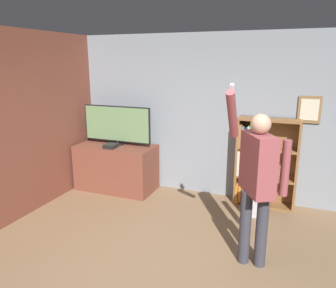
{
  "coord_description": "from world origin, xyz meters",
  "views": [
    {
      "loc": [
        1.21,
        -2.53,
        2.27
      ],
      "look_at": [
        -0.4,
        1.57,
        1.14
      ],
      "focal_mm": 35.0,
      "sensor_mm": 36.0,
      "label": 1
    }
  ],
  "objects_px": {
    "person": "(257,176)",
    "waste_bin": "(252,202)",
    "television": "(117,125)",
    "bookshelf": "(260,162)",
    "game_console": "(111,146)"
  },
  "relations": [
    {
      "from": "person",
      "to": "waste_bin",
      "type": "xyz_separation_m",
      "value": [
        -0.17,
        1.29,
        -0.88
      ]
    },
    {
      "from": "television",
      "to": "person",
      "type": "relative_size",
      "value": 0.62
    },
    {
      "from": "bookshelf",
      "to": "person",
      "type": "relative_size",
      "value": 0.69
    },
    {
      "from": "television",
      "to": "bookshelf",
      "type": "distance_m",
      "value": 2.5
    },
    {
      "from": "television",
      "to": "person",
      "type": "bearing_deg",
      "value": -30.16
    },
    {
      "from": "person",
      "to": "television",
      "type": "bearing_deg",
      "value": -150.28
    },
    {
      "from": "television",
      "to": "waste_bin",
      "type": "bearing_deg",
      "value": -4.84
    },
    {
      "from": "bookshelf",
      "to": "person",
      "type": "height_order",
      "value": "person"
    },
    {
      "from": "bookshelf",
      "to": "waste_bin",
      "type": "distance_m",
      "value": 0.65
    },
    {
      "from": "game_console",
      "to": "person",
      "type": "height_order",
      "value": "person"
    },
    {
      "from": "television",
      "to": "waste_bin",
      "type": "relative_size",
      "value": 3.39
    },
    {
      "from": "television",
      "to": "game_console",
      "type": "bearing_deg",
      "value": -88.99
    },
    {
      "from": "game_console",
      "to": "television",
      "type": "bearing_deg",
      "value": 91.01
    },
    {
      "from": "person",
      "to": "bookshelf",
      "type": "bearing_deg",
      "value": 154.27
    },
    {
      "from": "game_console",
      "to": "waste_bin",
      "type": "relative_size",
      "value": 0.57
    }
  ]
}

